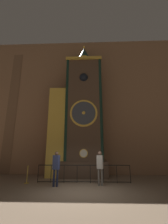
{
  "coord_description": "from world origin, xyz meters",
  "views": [
    {
      "loc": [
        0.4,
        -7.49,
        1.85
      ],
      "look_at": [
        -0.05,
        4.12,
        4.87
      ],
      "focal_mm": 24.0,
      "sensor_mm": 36.0,
      "label": 1
    }
  ],
  "objects_px": {
    "clock_tower": "(79,116)",
    "stanchion_post": "(27,178)",
    "visitor_near": "(56,165)",
    "visitor_far": "(100,164)"
  },
  "relations": [
    {
      "from": "visitor_near",
      "to": "stanchion_post",
      "type": "height_order",
      "value": "visitor_near"
    },
    {
      "from": "clock_tower",
      "to": "stanchion_post",
      "type": "relative_size",
      "value": 11.29
    },
    {
      "from": "visitor_far",
      "to": "clock_tower",
      "type": "bearing_deg",
      "value": 137.1
    },
    {
      "from": "visitor_far",
      "to": "stanchion_post",
      "type": "xyz_separation_m",
      "value": [
        -4.29,
        0.44,
        -0.8
      ]
    },
    {
      "from": "clock_tower",
      "to": "stanchion_post",
      "type": "bearing_deg",
      "value": -142.03
    },
    {
      "from": "clock_tower",
      "to": "visitor_far",
      "type": "relative_size",
      "value": 6.05
    },
    {
      "from": "visitor_near",
      "to": "visitor_far",
      "type": "distance_m",
      "value": 2.45
    },
    {
      "from": "visitor_far",
      "to": "stanchion_post",
      "type": "relative_size",
      "value": 1.87
    },
    {
      "from": "clock_tower",
      "to": "visitor_near",
      "type": "distance_m",
      "value": 4.71
    },
    {
      "from": "clock_tower",
      "to": "visitor_near",
      "type": "relative_size",
      "value": 6.14
    }
  ]
}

